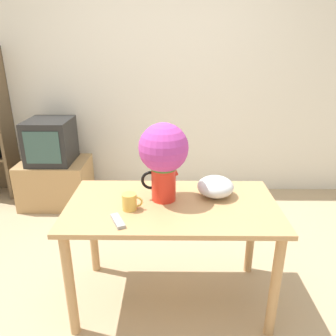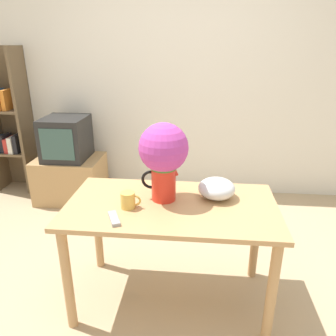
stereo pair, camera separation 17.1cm
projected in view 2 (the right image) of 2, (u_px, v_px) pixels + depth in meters
The scene contains 10 objects.
ground_plane at pixel (162, 288), 2.40m from camera, with size 12.00×12.00×0.00m, color tan.
wall_back at pixel (180, 79), 3.57m from camera, with size 8.00×0.05×2.60m.
table at pixel (171, 220), 2.08m from camera, with size 1.31×0.72×0.74m.
flower_vase at pixel (163, 154), 2.00m from camera, with size 0.31×0.31×0.50m.
coffee_mug at pixel (128, 200), 1.98m from camera, with size 0.12×0.09×0.10m.
white_bowl at pixel (217, 188), 2.10m from camera, with size 0.24×0.24×0.13m.
remote_control at pixel (114, 219), 1.85m from camera, with size 0.11×0.16×0.02m.
tv_stand at pixel (71, 179), 3.68m from camera, with size 0.71×0.53×0.49m.
tv_set at pixel (66, 138), 3.51m from camera, with size 0.44×0.48×0.45m.
bookshelf at pixel (9, 123), 3.78m from camera, with size 0.45×0.32×1.65m.
Camera 2 is at (0.24, -1.90, 1.68)m, focal length 35.00 mm.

